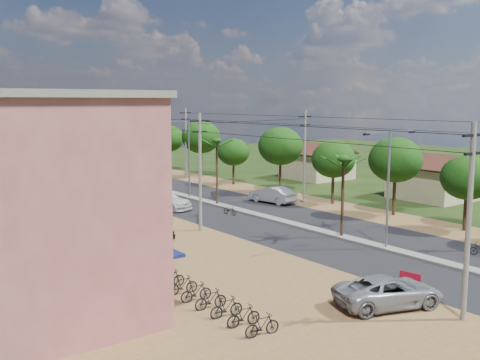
% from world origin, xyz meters
% --- Properties ---
extents(ground, '(160.00, 160.00, 0.00)m').
position_xyz_m(ground, '(0.00, 0.00, 0.00)').
color(ground, black).
rests_on(ground, ground).
extents(road, '(12.00, 110.00, 0.04)m').
position_xyz_m(road, '(0.00, 15.00, 0.02)').
color(road, black).
rests_on(road, ground).
extents(median, '(1.00, 90.00, 0.18)m').
position_xyz_m(median, '(0.00, 18.00, 0.09)').
color(median, '#605E56').
rests_on(median, ground).
extents(dirt_lot_west, '(18.00, 46.00, 0.04)m').
position_xyz_m(dirt_lot_west, '(-15.00, 8.00, 0.02)').
color(dirt_lot_west, brown).
rests_on(dirt_lot_west, ground).
extents(dirt_shoulder_east, '(5.00, 90.00, 0.03)m').
position_xyz_m(dirt_shoulder_east, '(8.50, 15.00, 0.01)').
color(dirt_shoulder_east, brown).
rests_on(dirt_shoulder_east, ground).
extents(shophouse_pink, '(9.00, 6.40, 10.30)m').
position_xyz_m(shophouse_pink, '(-21.98, 0.00, 5.16)').
color(shophouse_pink, brown).
rests_on(shophouse_pink, ground).
extents(shophouse_cream, '(9.00, 6.40, 9.30)m').
position_xyz_m(shophouse_cream, '(-21.98, 7.00, 4.66)').
color(shophouse_cream, tan).
rests_on(shophouse_cream, ground).
extents(house_east_near, '(7.60, 7.50, 4.60)m').
position_xyz_m(house_east_near, '(20.00, 10.00, 2.39)').
color(house_east_near, tan).
rests_on(house_east_near, ground).
extents(house_east_far, '(7.60, 7.50, 4.60)m').
position_xyz_m(house_east_far, '(21.00, 28.00, 2.39)').
color(house_east_far, tan).
rests_on(house_east_far, ground).
extents(tree_east_b, '(4.00, 4.00, 5.83)m').
position_xyz_m(tree_east_b, '(9.30, 0.00, 4.11)').
color(tree_east_b, black).
rests_on(tree_east_b, ground).
extents(tree_east_c, '(4.60, 4.60, 6.83)m').
position_xyz_m(tree_east_c, '(9.70, 7.00, 4.86)').
color(tree_east_c, black).
rests_on(tree_east_c, ground).
extents(tree_east_d, '(4.20, 4.20, 6.13)m').
position_xyz_m(tree_east_d, '(9.40, 14.00, 4.34)').
color(tree_east_d, black).
rests_on(tree_east_d, ground).
extents(tree_east_e, '(4.80, 4.80, 7.14)m').
position_xyz_m(tree_east_e, '(9.60, 22.00, 5.09)').
color(tree_east_e, black).
rests_on(tree_east_e, ground).
extents(tree_east_f, '(3.80, 3.80, 5.52)m').
position_xyz_m(tree_east_f, '(9.20, 30.00, 3.89)').
color(tree_east_f, black).
rests_on(tree_east_f, ground).
extents(tree_east_g, '(5.00, 5.00, 7.38)m').
position_xyz_m(tree_east_g, '(9.80, 38.00, 5.24)').
color(tree_east_g, black).
rests_on(tree_east_g, ground).
extents(tree_east_h, '(4.40, 4.40, 6.52)m').
position_xyz_m(tree_east_h, '(9.50, 46.00, 4.64)').
color(tree_east_h, black).
rests_on(tree_east_h, ground).
extents(palm_median_near, '(2.00, 2.00, 6.15)m').
position_xyz_m(palm_median_near, '(0.00, 4.00, 5.54)').
color(palm_median_near, black).
rests_on(palm_median_near, ground).
extents(palm_median_mid, '(2.00, 2.00, 6.55)m').
position_xyz_m(palm_median_mid, '(0.00, 20.00, 5.90)').
color(palm_median_mid, black).
rests_on(palm_median_mid, ground).
extents(palm_median_far, '(2.00, 2.00, 5.85)m').
position_xyz_m(palm_median_far, '(0.00, 36.00, 5.26)').
color(palm_median_far, black).
rests_on(palm_median_far, ground).
extents(streetlight_near, '(5.10, 0.18, 8.00)m').
position_xyz_m(streetlight_near, '(0.00, 0.00, 4.79)').
color(streetlight_near, gray).
rests_on(streetlight_near, ground).
extents(streetlight_mid, '(5.10, 0.18, 8.00)m').
position_xyz_m(streetlight_mid, '(0.00, 25.00, 4.79)').
color(streetlight_mid, gray).
rests_on(streetlight_mid, ground).
extents(streetlight_far, '(5.10, 0.18, 8.00)m').
position_xyz_m(streetlight_far, '(0.00, 50.00, 4.79)').
color(streetlight_far, gray).
rests_on(streetlight_far, ground).
extents(utility_pole_w_a, '(1.60, 0.24, 9.00)m').
position_xyz_m(utility_pole_w_a, '(-7.00, -10.00, 4.76)').
color(utility_pole_w_a, '#605E56').
rests_on(utility_pole_w_a, ground).
extents(utility_pole_w_b, '(1.60, 0.24, 9.00)m').
position_xyz_m(utility_pole_w_b, '(-7.00, 12.00, 4.76)').
color(utility_pole_w_b, '#605E56').
rests_on(utility_pole_w_b, ground).
extents(utility_pole_w_c, '(1.60, 0.24, 9.00)m').
position_xyz_m(utility_pole_w_c, '(-7.00, 34.00, 4.76)').
color(utility_pole_w_c, '#605E56').
rests_on(utility_pole_w_c, ground).
extents(utility_pole_w_d, '(1.60, 0.24, 9.00)m').
position_xyz_m(utility_pole_w_d, '(-7.00, 55.00, 4.76)').
color(utility_pole_w_d, '#605E56').
rests_on(utility_pole_w_d, ground).
extents(utility_pole_e_b, '(1.60, 0.24, 9.00)m').
position_xyz_m(utility_pole_e_b, '(7.50, 16.00, 4.76)').
color(utility_pole_e_b, '#605E56').
rests_on(utility_pole_e_b, ground).
extents(utility_pole_e_c, '(1.60, 0.24, 9.00)m').
position_xyz_m(utility_pole_e_c, '(7.50, 38.00, 4.76)').
color(utility_pole_e_c, '#605E56').
rests_on(utility_pole_e_c, ground).
extents(car_silver_mid, '(2.48, 5.12, 1.62)m').
position_xyz_m(car_silver_mid, '(5.00, 17.80, 0.81)').
color(car_silver_mid, gray).
rests_on(car_silver_mid, ground).
extents(car_white_far, '(4.28, 6.14, 1.65)m').
position_xyz_m(car_white_far, '(-5.00, 21.42, 0.83)').
color(car_white_far, beige).
rests_on(car_white_far, ground).
extents(car_parked_silver, '(5.84, 4.06, 1.48)m').
position_xyz_m(car_parked_silver, '(-8.39, -6.90, 0.74)').
color(car_parked_silver, gray).
rests_on(car_parked_silver, ground).
extents(car_parked_dark, '(3.90, 1.82, 1.29)m').
position_xyz_m(car_parked_dark, '(-11.87, 11.20, 0.65)').
color(car_parked_dark, black).
rests_on(car_parked_dark, ground).
extents(moto_rider_west_a, '(0.71, 1.65, 0.85)m').
position_xyz_m(moto_rider_west_a, '(-1.65, 15.63, 0.42)').
color(moto_rider_west_a, black).
rests_on(moto_rider_west_a, ground).
extents(moto_rider_west_b, '(0.82, 1.64, 0.95)m').
position_xyz_m(moto_rider_west_b, '(-5.00, 26.42, 0.47)').
color(moto_rider_west_b, black).
rests_on(moto_rider_west_b, ground).
extents(roadside_sign, '(0.31, 1.16, 0.97)m').
position_xyz_m(roadside_sign, '(-5.50, -6.00, 0.48)').
color(roadside_sign, maroon).
rests_on(roadside_sign, ground).
extents(parked_scooter_row, '(1.71, 12.40, 1.00)m').
position_xyz_m(parked_scooter_row, '(-15.45, -0.09, 0.50)').
color(parked_scooter_row, black).
rests_on(parked_scooter_row, ground).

